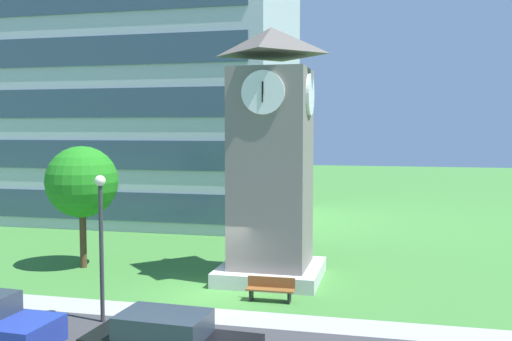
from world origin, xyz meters
TOP-DOWN VIEW (x-y plane):
  - ground_plane at (0.00, 0.00)m, footprint 160.00×160.00m
  - kerb_strip at (0.00, -2.35)m, footprint 120.00×1.60m
  - office_building at (-11.51, 18.50)m, footprint 21.97×13.66m
  - clock_tower at (1.80, 2.88)m, footprint 4.25×4.25m
  - park_bench at (2.42, -0.23)m, footprint 1.80×0.50m
  - street_lamp at (-2.55, -3.75)m, footprint 0.36×0.36m
  - tree_by_building at (-7.07, 2.88)m, footprint 3.29×3.29m

SIDE VIEW (x-z plane):
  - ground_plane at x=0.00m, z-range 0.00..0.00m
  - kerb_strip at x=0.00m, z-range 0.00..0.01m
  - park_bench at x=2.42m, z-range 0.02..0.90m
  - street_lamp at x=-2.55m, z-range 0.66..5.56m
  - tree_by_building at x=-7.07m, z-range 1.15..6.78m
  - clock_tower at x=1.80m, z-range -0.56..10.06m
  - office_building at x=-11.51m, z-range 0.00..28.80m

